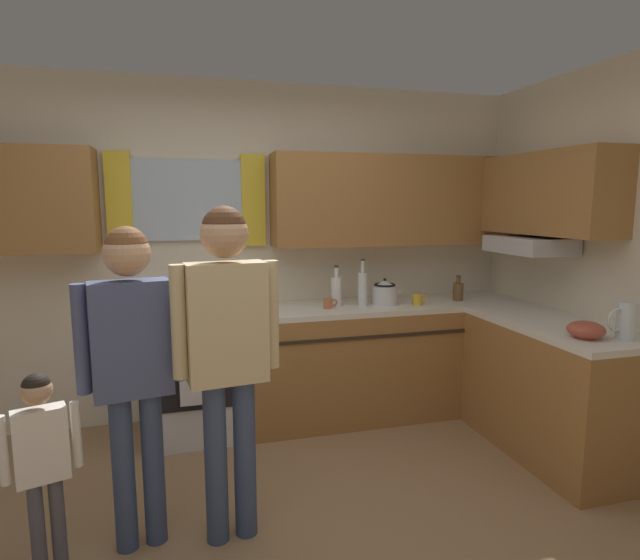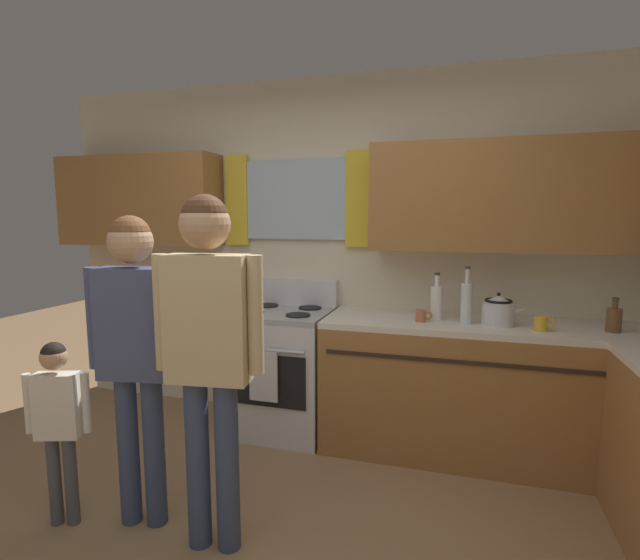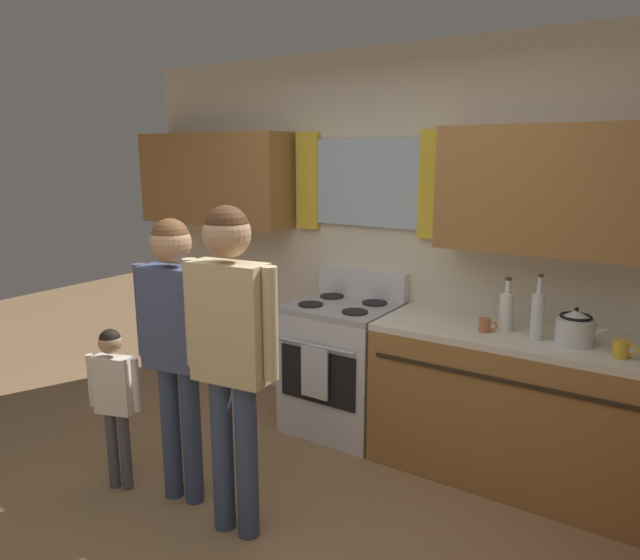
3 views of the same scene
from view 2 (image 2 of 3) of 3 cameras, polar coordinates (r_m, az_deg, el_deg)
back_wall_unit at (r=3.54m, az=2.69°, el=5.74°), size 4.60×0.42×2.60m
kitchen_counter_run at (r=3.09m, az=26.84°, el=-14.60°), size 2.27×1.88×0.90m
stove_oven at (r=3.56m, az=-4.53°, el=-10.54°), size 0.69×0.67×1.10m
bottle_squat_brown at (r=3.29m, az=31.92°, el=-4.01°), size 0.08×0.08×0.21m
bottle_milk_white at (r=3.22m, az=13.86°, el=-2.55°), size 0.08×0.08×0.31m
bottle_tall_clear at (r=3.14m, az=17.23°, el=-2.53°), size 0.07×0.07×0.37m
mug_mustard_yellow at (r=3.12m, az=25.13°, el=-4.76°), size 0.12×0.08×0.09m
cup_terracotta at (r=3.14m, az=12.14°, el=-4.22°), size 0.11×0.07×0.08m
stovetop_kettle at (r=3.18m, az=20.70°, el=-3.40°), size 0.27×0.20×0.21m
adult_holding_child at (r=2.52m, az=-21.37°, el=-6.18°), size 0.49×0.21×1.58m
adult_in_plaid at (r=2.22m, az=-13.31°, el=-6.14°), size 0.51×0.23×1.67m
small_child at (r=2.79m, az=-29.05°, el=-13.73°), size 0.31×0.15×0.96m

